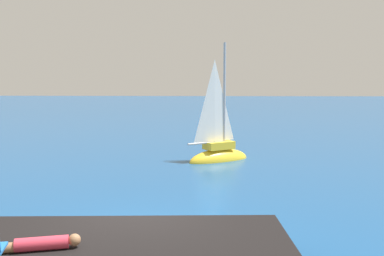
% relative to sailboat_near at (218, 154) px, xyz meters
% --- Properties ---
extents(ground_plane, '(160.00, 160.00, 0.00)m').
position_rel_sailboat_near_xyz_m(ground_plane, '(-2.06, -10.06, -0.31)').
color(ground_plane, navy).
extents(boulder_seaward, '(1.39, 1.22, 0.85)m').
position_rel_sailboat_near_xyz_m(boulder_seaward, '(-2.70, -10.12, -0.31)').
color(boulder_seaward, black).
rests_on(boulder_seaward, ground).
extents(boulder_inland, '(1.25, 1.14, 0.76)m').
position_rel_sailboat_near_xyz_m(boulder_inland, '(-1.74, -10.79, -0.31)').
color(boulder_inland, black).
rests_on(boulder_inland, ground).
extents(sailboat_near, '(3.11, 2.54, 5.79)m').
position_rel_sailboat_near_xyz_m(sailboat_near, '(0.00, 0.00, 0.00)').
color(sailboat_near, yellow).
rests_on(sailboat_near, ground).
extents(person_sunbather, '(1.73, 0.62, 0.25)m').
position_rel_sailboat_near_xyz_m(person_sunbather, '(-3.48, -12.48, 0.53)').
color(person_sunbather, '#DB384C').
rests_on(person_sunbather, shore_ledge).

